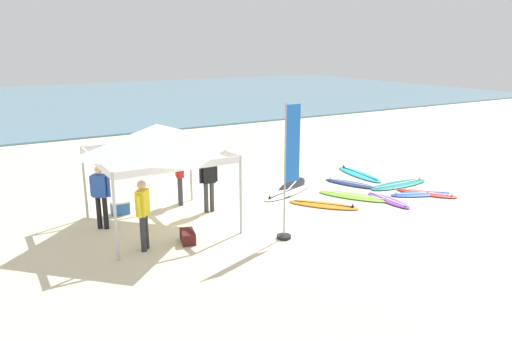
# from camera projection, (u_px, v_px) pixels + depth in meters

# --- Properties ---
(ground_plane) EXTENTS (80.00, 80.00, 0.00)m
(ground_plane) POSITION_uv_depth(u_px,v_px,m) (246.00, 209.00, 14.17)
(ground_plane) COLOR beige
(sea) EXTENTS (80.00, 36.00, 0.10)m
(sea) POSITION_uv_depth(u_px,v_px,m) (60.00, 101.00, 40.45)
(sea) COLOR #568499
(sea) RESTS_ON ground
(canopy_tent) EXTENTS (3.28, 3.28, 2.75)m
(canopy_tent) POSITION_uv_depth(u_px,v_px,m) (157.00, 138.00, 12.30)
(canopy_tent) COLOR #B7B7BC
(canopy_tent) RESTS_ON ground
(surfboard_orange) EXTENTS (1.80, 2.01, 0.19)m
(surfboard_orange) POSITION_uv_depth(u_px,v_px,m) (324.00, 205.00, 14.43)
(surfboard_orange) COLOR orange
(surfboard_orange) RESTS_ON ground
(surfboard_navy) EXTENTS (1.24, 2.00, 0.19)m
(surfboard_navy) POSITION_uv_depth(u_px,v_px,m) (351.00, 184.00, 16.63)
(surfboard_navy) COLOR navy
(surfboard_navy) RESTS_ON ground
(surfboard_blue) EXTENTS (2.09, 1.25, 0.19)m
(surfboard_blue) POSITION_uv_depth(u_px,v_px,m) (420.00, 194.00, 15.49)
(surfboard_blue) COLOR blue
(surfboard_blue) RESTS_ON ground
(surfboard_cyan) EXTENTS (0.89, 2.48, 0.19)m
(surfboard_cyan) POSITION_uv_depth(u_px,v_px,m) (359.00, 174.00, 17.83)
(surfboard_cyan) COLOR #23B2CC
(surfboard_cyan) RESTS_ON ground
(surfboard_white) EXTENTS (2.46, 1.45, 0.19)m
(surfboard_white) POSITION_uv_depth(u_px,v_px,m) (287.00, 192.00, 15.66)
(surfboard_white) COLOR white
(surfboard_white) RESTS_ON ground
(surfboard_lime) EXTENTS (1.80, 2.35, 0.19)m
(surfboard_lime) POSITION_uv_depth(u_px,v_px,m) (355.00, 196.00, 15.24)
(surfboard_lime) COLOR #7AD12D
(surfboard_lime) RESTS_ON ground
(surfboard_teal) EXTENTS (2.50, 0.69, 0.19)m
(surfboard_teal) POSITION_uv_depth(u_px,v_px,m) (399.00, 184.00, 16.53)
(surfboard_teal) COLOR #19847F
(surfboard_teal) RESTS_ON ground
(surfboard_black) EXTENTS (2.43, 2.22, 0.19)m
(surfboard_black) POSITION_uv_depth(u_px,v_px,m) (292.00, 187.00, 16.25)
(surfboard_black) COLOR black
(surfboard_black) RESTS_ON ground
(surfboard_purple) EXTENTS (0.60, 1.83, 0.19)m
(surfboard_purple) POSITION_uv_depth(u_px,v_px,m) (389.00, 200.00, 14.86)
(surfboard_purple) COLOR purple
(surfboard_purple) RESTS_ON ground
(surfboard_red) EXTENTS (1.40, 1.89, 0.19)m
(surfboard_red) POSITION_uv_depth(u_px,v_px,m) (427.00, 193.00, 15.54)
(surfboard_red) COLOR red
(surfboard_red) RESTS_ON ground
(person_black) EXTENTS (0.55, 0.26, 1.71)m
(person_black) POSITION_uv_depth(u_px,v_px,m) (209.00, 179.00, 13.70)
(person_black) COLOR #383842
(person_black) RESTS_ON ground
(person_blue) EXTENTS (0.45, 0.40, 1.71)m
(person_blue) POSITION_uv_depth(u_px,v_px,m) (101.00, 193.00, 12.43)
(person_blue) COLOR black
(person_blue) RESTS_ON ground
(person_yellow) EXTENTS (0.40, 0.45, 1.71)m
(person_yellow) POSITION_uv_depth(u_px,v_px,m) (143.00, 210.00, 11.12)
(person_yellow) COLOR #2D2D33
(person_yellow) RESTS_ON ground
(person_red) EXTENTS (0.30, 0.54, 1.71)m
(person_red) POSITION_uv_depth(u_px,v_px,m) (179.00, 173.00, 14.33)
(person_red) COLOR #383842
(person_red) RESTS_ON ground
(banner_flag) EXTENTS (0.60, 0.36, 3.40)m
(banner_flag) POSITION_uv_depth(u_px,v_px,m) (289.00, 177.00, 11.69)
(banner_flag) COLOR #99999E
(banner_flag) RESTS_ON ground
(gear_bag_near_tent) EXTENTS (0.46, 0.66, 0.28)m
(gear_bag_near_tent) POSITION_uv_depth(u_px,v_px,m) (188.00, 237.00, 11.78)
(gear_bag_near_tent) COLOR #4C1919
(gear_bag_near_tent) RESTS_ON ground
(cooler_box) EXTENTS (0.50, 0.36, 0.39)m
(cooler_box) POSITION_uv_depth(u_px,v_px,m) (120.00, 208.00, 13.70)
(cooler_box) COLOR #2D60B7
(cooler_box) RESTS_ON ground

